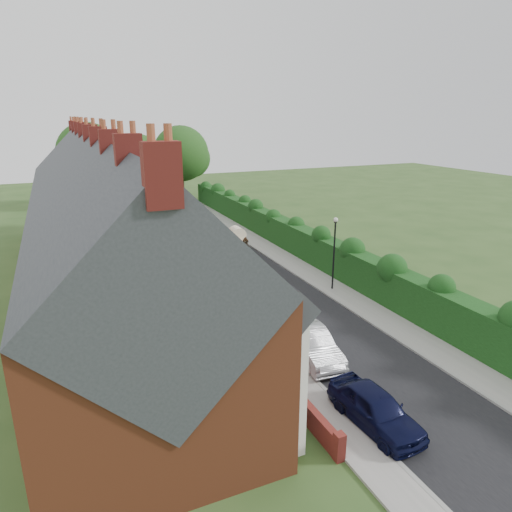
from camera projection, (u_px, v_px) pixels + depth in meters
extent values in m
plane|color=#2D4C1E|center=(320.00, 321.00, 26.93)|extent=(140.00, 140.00, 0.00)
cube|color=black|center=(242.00, 268.00, 36.35)|extent=(6.00, 58.00, 0.02)
cube|color=gray|center=(288.00, 261.00, 37.91)|extent=(2.20, 58.00, 0.12)
cube|color=gray|center=(196.00, 273.00, 34.86)|extent=(1.70, 58.00, 0.12)
cube|color=gray|center=(277.00, 262.00, 37.51)|extent=(0.18, 58.00, 0.13)
cube|color=gray|center=(206.00, 272.00, 35.16)|extent=(0.18, 58.00, 0.13)
cube|color=black|center=(307.00, 244.00, 38.25)|extent=(1.50, 58.00, 2.50)
cube|color=brown|center=(102.00, 246.00, 30.48)|extent=(8.00, 40.00, 6.50)
cube|color=#292C31|center=(97.00, 198.00, 29.51)|extent=(8.00, 40.20, 8.00)
cube|color=white|center=(283.00, 377.00, 16.53)|extent=(0.70, 2.40, 5.20)
cube|color=black|center=(291.00, 403.00, 17.02)|extent=(0.06, 1.80, 1.60)
cube|color=black|center=(292.00, 345.00, 16.31)|extent=(0.06, 1.80, 1.60)
cube|color=#292C31|center=(280.00, 301.00, 15.58)|extent=(1.70, 2.60, 1.70)
cube|color=#3F2D2D|center=(252.00, 386.00, 18.70)|extent=(0.08, 0.90, 2.10)
cube|color=white|center=(253.00, 312.00, 17.62)|extent=(0.12, 1.20, 1.60)
cube|color=white|center=(233.00, 322.00, 20.90)|extent=(0.70, 2.40, 5.20)
cube|color=black|center=(241.00, 344.00, 21.39)|extent=(0.06, 1.80, 1.60)
cube|color=black|center=(240.00, 296.00, 20.68)|extent=(0.06, 1.80, 1.60)
cube|color=#292C31|center=(229.00, 260.00, 19.95)|extent=(1.70, 2.60, 1.70)
cube|color=#3F2D2D|center=(213.00, 334.00, 23.07)|extent=(0.08, 0.90, 2.10)
cube|color=white|center=(212.00, 272.00, 21.99)|extent=(0.12, 1.20, 1.60)
cube|color=white|center=(201.00, 286.00, 25.27)|extent=(0.70, 2.40, 5.20)
cube|color=black|center=(208.00, 305.00, 25.76)|extent=(0.06, 1.80, 1.60)
cube|color=black|center=(207.00, 265.00, 25.05)|extent=(0.06, 1.80, 1.60)
cube|color=#292C31|center=(196.00, 234.00, 24.32)|extent=(1.70, 2.60, 1.70)
cube|color=#3F2D2D|center=(187.00, 299.00, 27.44)|extent=(0.08, 0.90, 2.10)
cube|color=white|center=(185.00, 246.00, 26.36)|extent=(0.12, 1.20, 1.60)
cube|color=white|center=(178.00, 261.00, 29.64)|extent=(0.70, 2.40, 5.20)
cube|color=black|center=(185.00, 277.00, 30.14)|extent=(0.06, 1.80, 1.60)
cube|color=black|center=(183.00, 242.00, 29.42)|extent=(0.06, 1.80, 1.60)
cube|color=#292C31|center=(173.00, 216.00, 28.69)|extent=(1.70, 2.60, 1.70)
cube|color=#3F2D2D|center=(167.00, 274.00, 31.81)|extent=(0.08, 0.90, 2.10)
cube|color=white|center=(165.00, 227.00, 30.73)|extent=(0.12, 1.20, 1.60)
cube|color=white|center=(161.00, 242.00, 34.01)|extent=(0.70, 2.40, 5.20)
cube|color=black|center=(167.00, 257.00, 34.51)|extent=(0.06, 1.80, 1.60)
cube|color=black|center=(165.00, 226.00, 33.79)|extent=(0.06, 1.80, 1.60)
cube|color=#292C31|center=(157.00, 202.00, 33.06)|extent=(1.70, 2.60, 1.70)
cube|color=#3F2D2D|center=(153.00, 255.00, 36.18)|extent=(0.08, 0.90, 2.10)
cube|color=white|center=(150.00, 213.00, 35.10)|extent=(0.12, 1.20, 1.60)
cube|color=white|center=(148.00, 227.00, 38.38)|extent=(0.70, 2.40, 5.20)
cube|color=black|center=(154.00, 241.00, 38.88)|extent=(0.06, 1.80, 1.60)
cube|color=black|center=(152.00, 213.00, 38.16)|extent=(0.06, 1.80, 1.60)
cube|color=#292C31|center=(144.00, 192.00, 37.43)|extent=(1.70, 2.60, 1.70)
cube|color=#3F2D2D|center=(141.00, 239.00, 40.55)|extent=(0.08, 0.90, 2.10)
cube|color=white|center=(139.00, 202.00, 39.47)|extent=(0.12, 1.20, 1.60)
cube|color=white|center=(138.00, 216.00, 42.75)|extent=(0.70, 2.40, 5.20)
cube|color=black|center=(143.00, 228.00, 43.25)|extent=(0.06, 1.80, 1.60)
cube|color=black|center=(141.00, 203.00, 42.53)|extent=(0.06, 1.80, 1.60)
cube|color=#292C31|center=(134.00, 184.00, 41.80)|extent=(1.70, 2.60, 1.70)
cube|color=#3F2D2D|center=(132.00, 227.00, 44.92)|extent=(0.08, 0.90, 2.10)
cube|color=white|center=(130.00, 194.00, 43.84)|extent=(0.12, 1.20, 1.60)
cube|color=white|center=(129.00, 206.00, 47.12)|extent=(0.70, 2.40, 5.20)
cube|color=black|center=(134.00, 217.00, 47.62)|extent=(0.06, 1.80, 1.60)
cube|color=black|center=(132.00, 195.00, 46.90)|extent=(0.06, 1.80, 1.60)
cube|color=#292C31|center=(125.00, 177.00, 46.17)|extent=(1.70, 2.60, 1.70)
cube|color=#3F2D2D|center=(124.00, 217.00, 49.29)|extent=(0.08, 0.90, 2.10)
cube|color=white|center=(122.00, 186.00, 48.21)|extent=(0.12, 1.20, 1.60)
cube|color=maroon|center=(162.00, 175.00, 10.90)|extent=(0.90, 0.50, 1.60)
cylinder|color=brown|center=(151.00, 135.00, 10.54)|extent=(0.20, 0.20, 0.50)
cylinder|color=brown|center=(168.00, 134.00, 10.70)|extent=(0.20, 0.20, 0.50)
cube|color=maroon|center=(129.00, 158.00, 15.27)|extent=(0.90, 0.50, 1.60)
cylinder|color=brown|center=(120.00, 129.00, 14.91)|extent=(0.20, 0.20, 0.50)
cylinder|color=brown|center=(133.00, 129.00, 15.07)|extent=(0.20, 0.20, 0.50)
cube|color=maroon|center=(111.00, 148.00, 19.64)|extent=(0.90, 0.50, 1.60)
cylinder|color=brown|center=(104.00, 125.00, 19.28)|extent=(0.20, 0.20, 0.50)
cylinder|color=brown|center=(113.00, 125.00, 19.44)|extent=(0.20, 0.20, 0.50)
cube|color=maroon|center=(99.00, 142.00, 24.01)|extent=(0.90, 0.50, 1.60)
cylinder|color=brown|center=(93.00, 123.00, 23.65)|extent=(0.20, 0.20, 0.50)
cylinder|color=brown|center=(101.00, 123.00, 23.81)|extent=(0.20, 0.20, 0.50)
cube|color=maroon|center=(91.00, 138.00, 28.38)|extent=(0.90, 0.50, 1.60)
cylinder|color=brown|center=(86.00, 122.00, 28.02)|extent=(0.20, 0.20, 0.50)
cylinder|color=brown|center=(93.00, 122.00, 28.18)|extent=(0.20, 0.20, 0.50)
cube|color=maroon|center=(85.00, 135.00, 32.75)|extent=(0.90, 0.50, 1.60)
cylinder|color=brown|center=(80.00, 121.00, 32.39)|extent=(0.20, 0.20, 0.50)
cylinder|color=brown|center=(86.00, 121.00, 32.55)|extent=(0.20, 0.20, 0.50)
cube|color=maroon|center=(80.00, 132.00, 37.12)|extent=(0.90, 0.50, 1.60)
cylinder|color=brown|center=(76.00, 120.00, 36.77)|extent=(0.20, 0.20, 0.50)
cylinder|color=brown|center=(82.00, 120.00, 36.92)|extent=(0.20, 0.20, 0.50)
cube|color=maroon|center=(77.00, 130.00, 41.49)|extent=(0.90, 0.50, 1.60)
cylinder|color=brown|center=(73.00, 119.00, 41.14)|extent=(0.20, 0.20, 0.50)
cylinder|color=brown|center=(78.00, 119.00, 41.29)|extent=(0.20, 0.20, 0.50)
cube|color=maroon|center=(74.00, 129.00, 45.86)|extent=(0.90, 0.50, 1.60)
cylinder|color=brown|center=(71.00, 119.00, 45.51)|extent=(0.20, 0.20, 0.50)
cylinder|color=brown|center=(75.00, 119.00, 45.66)|extent=(0.20, 0.20, 0.50)
cube|color=maroon|center=(304.00, 409.00, 18.19)|extent=(0.30, 4.70, 0.90)
cube|color=maroon|center=(254.00, 352.00, 22.56)|extent=(0.30, 4.70, 0.90)
cube|color=maroon|center=(220.00, 313.00, 26.93)|extent=(0.30, 4.70, 0.90)
cube|color=maroon|center=(196.00, 286.00, 31.30)|extent=(0.30, 4.70, 0.90)
cube|color=maroon|center=(178.00, 265.00, 35.67)|extent=(0.30, 4.70, 0.90)
cube|color=maroon|center=(163.00, 248.00, 40.04)|extent=(0.30, 4.70, 0.90)
cube|color=maroon|center=(152.00, 235.00, 44.41)|extent=(0.30, 4.70, 0.90)
cube|color=maroon|center=(142.00, 224.00, 48.78)|extent=(0.30, 4.70, 0.90)
cube|color=maroon|center=(339.00, 447.00, 15.97)|extent=(0.35, 0.35, 1.10)
cube|color=maroon|center=(276.00, 376.00, 20.34)|extent=(0.35, 0.35, 1.10)
cube|color=maroon|center=(236.00, 329.00, 24.71)|extent=(0.35, 0.35, 1.10)
cube|color=maroon|center=(207.00, 297.00, 29.08)|extent=(0.35, 0.35, 1.10)
cube|color=maroon|center=(186.00, 273.00, 33.45)|extent=(0.35, 0.35, 1.10)
cube|color=maroon|center=(170.00, 255.00, 37.82)|extent=(0.35, 0.35, 1.10)
cube|color=maroon|center=(157.00, 240.00, 42.20)|extent=(0.35, 0.35, 1.10)
cube|color=maroon|center=(147.00, 228.00, 46.57)|extent=(0.35, 0.35, 1.10)
cube|color=maroon|center=(138.00, 219.00, 50.94)|extent=(0.35, 0.35, 1.10)
cylinder|color=black|center=(334.00, 257.00, 31.02)|extent=(0.12, 0.12, 4.80)
cylinder|color=black|center=(336.00, 222.00, 30.29)|extent=(0.20, 0.20, 0.10)
sphere|color=silver|center=(336.00, 220.00, 30.25)|extent=(0.32, 0.32, 0.32)
cylinder|color=#332316|center=(142.00, 188.00, 60.04)|extent=(0.50, 0.50, 4.75)
sphere|color=#1B4517|center=(140.00, 161.00, 58.99)|extent=(6.80, 6.80, 6.80)
sphere|color=#1B4517|center=(150.00, 166.00, 59.97)|extent=(4.76, 4.76, 4.76)
cylinder|color=#332316|center=(182.00, 182.00, 64.01)|extent=(0.50, 0.50, 5.25)
sphere|color=#1B4517|center=(181.00, 154.00, 62.86)|extent=(7.60, 7.60, 7.60)
sphere|color=#1B4517|center=(191.00, 158.00, 63.92)|extent=(5.32, 5.32, 5.32)
cylinder|color=#332316|center=(92.00, 185.00, 60.24)|extent=(0.50, 0.50, 5.50)
sphere|color=#1B4517|center=(88.00, 154.00, 59.03)|extent=(8.00, 8.00, 8.00)
sphere|color=#1B4517|center=(102.00, 159.00, 60.14)|extent=(5.60, 5.60, 5.60)
imported|color=black|center=(375.00, 408.00, 17.74)|extent=(2.03, 4.53, 1.51)
imported|color=#A7A7AC|center=(311.00, 344.00, 22.68)|extent=(2.06, 4.88, 1.57)
imported|color=#A6A9AD|center=(255.00, 290.00, 29.93)|extent=(2.71, 5.05, 1.35)
imported|color=white|center=(218.00, 263.00, 34.95)|extent=(2.88, 5.50, 1.52)
imported|color=#103714|center=(200.00, 245.00, 39.94)|extent=(2.10, 4.59, 1.53)
imported|color=maroon|center=(180.00, 231.00, 44.72)|extent=(1.65, 4.37, 1.42)
imported|color=beige|center=(166.00, 222.00, 48.94)|extent=(2.98, 5.10, 1.33)
imported|color=slate|center=(170.00, 213.00, 52.61)|extent=(3.29, 5.78, 1.58)
imported|color=black|center=(153.00, 203.00, 59.12)|extent=(2.21, 4.21, 1.37)
imported|color=#4D321C|center=(246.00, 248.00, 38.71)|extent=(1.21, 2.03, 1.61)
cube|color=black|center=(237.00, 242.00, 40.47)|extent=(1.22, 2.03, 0.51)
cylinder|color=#F8E7C1|center=(237.00, 234.00, 40.25)|extent=(1.32, 1.27, 1.32)
cube|color=#F8E7C1|center=(237.00, 239.00, 40.39)|extent=(1.34, 2.09, 0.04)
cylinder|color=black|center=(228.00, 245.00, 40.87)|extent=(0.08, 0.92, 0.92)
cylinder|color=black|center=(241.00, 244.00, 41.37)|extent=(0.08, 0.92, 0.92)
cylinder|color=black|center=(238.00, 245.00, 39.34)|extent=(0.06, 1.83, 0.06)
cylinder|color=black|center=(246.00, 244.00, 39.61)|extent=(0.06, 1.83, 0.06)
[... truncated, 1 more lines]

